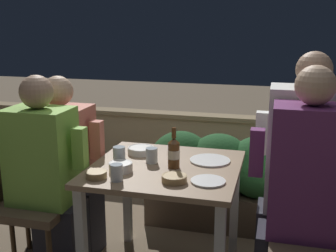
% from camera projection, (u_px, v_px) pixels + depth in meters
% --- Properties ---
extents(parapet_wall, '(9.00, 0.18, 0.63)m').
position_uv_depth(parapet_wall, '(212.00, 146.00, 4.12)').
color(parapet_wall, tan).
rests_on(parapet_wall, ground_plane).
extents(dining_table, '(0.84, 0.80, 0.71)m').
position_uv_depth(dining_table, '(165.00, 183.00, 2.42)').
color(dining_table, '#937556').
rests_on(dining_table, ground_plane).
extents(planter_hedge, '(1.06, 0.47, 0.71)m').
position_uv_depth(planter_hedge, '(219.00, 175.00, 3.14)').
color(planter_hedge, brown).
rests_on(planter_hedge, ground_plane).
extents(chair_left_near, '(0.47, 0.47, 0.85)m').
position_uv_depth(chair_left_near, '(20.00, 190.00, 2.54)').
color(chair_left_near, brown).
rests_on(chair_left_near, ground_plane).
extents(person_green_blouse, '(0.47, 0.26, 1.22)m').
position_uv_depth(person_green_blouse, '(48.00, 178.00, 2.46)').
color(person_green_blouse, '#282833').
rests_on(person_green_blouse, ground_plane).
extents(chair_left_far, '(0.47, 0.47, 0.85)m').
position_uv_depth(chair_left_far, '(41.00, 175.00, 2.79)').
color(chair_left_far, brown).
rests_on(chair_left_far, ground_plane).
extents(person_coral_top, '(0.48, 0.26, 1.19)m').
position_uv_depth(person_coral_top, '(68.00, 167.00, 2.72)').
color(person_coral_top, '#282833').
rests_on(person_coral_top, ground_plane).
extents(person_purple_stripe, '(0.47, 0.26, 1.32)m').
position_uv_depth(person_purple_stripe, '(299.00, 196.00, 2.09)').
color(person_purple_stripe, '#282833').
rests_on(person_purple_stripe, ground_plane).
extents(chair_right_far, '(0.47, 0.47, 0.85)m').
position_uv_depth(chair_right_far, '(334.00, 204.00, 2.35)').
color(chair_right_far, brown).
rests_on(chair_right_far, ground_plane).
extents(person_white_polo, '(0.50, 0.26, 1.36)m').
position_uv_depth(person_white_polo, '(300.00, 173.00, 2.36)').
color(person_white_polo, '#282833').
rests_on(person_white_polo, ground_plane).
extents(beer_bottle, '(0.07, 0.07, 0.23)m').
position_uv_depth(beer_bottle, '(174.00, 152.00, 2.35)').
color(beer_bottle, brown).
rests_on(beer_bottle, dining_table).
extents(plate_0, '(0.24, 0.24, 0.01)m').
position_uv_depth(plate_0, '(210.00, 160.00, 2.47)').
color(plate_0, white).
rests_on(plate_0, dining_table).
extents(plate_1, '(0.18, 0.18, 0.01)m').
position_uv_depth(plate_1, '(208.00, 181.00, 2.16)').
color(plate_1, white).
rests_on(plate_1, dining_table).
extents(bowl_0, '(0.13, 0.13, 0.05)m').
position_uv_depth(bowl_0, '(121.00, 166.00, 2.30)').
color(bowl_0, silver).
rests_on(bowl_0, dining_table).
extents(bowl_1, '(0.13, 0.13, 0.04)m').
position_uv_depth(bowl_1, '(174.00, 178.00, 2.15)').
color(bowl_1, tan).
rests_on(bowl_1, dining_table).
extents(bowl_2, '(0.17, 0.17, 0.04)m').
position_uv_depth(bowl_2, '(141.00, 150.00, 2.62)').
color(bowl_2, beige).
rests_on(bowl_2, dining_table).
extents(bowl_3, '(0.11, 0.11, 0.04)m').
position_uv_depth(bowl_3, '(96.00, 174.00, 2.21)').
color(bowl_3, tan).
rests_on(bowl_3, dining_table).
extents(glass_cup_0, '(0.07, 0.07, 0.09)m').
position_uv_depth(glass_cup_0, '(152.00, 155.00, 2.44)').
color(glass_cup_0, silver).
rests_on(glass_cup_0, dining_table).
extents(glass_cup_1, '(0.07, 0.07, 0.10)m').
position_uv_depth(glass_cup_1, '(119.00, 156.00, 2.41)').
color(glass_cup_1, silver).
rests_on(glass_cup_1, dining_table).
extents(glass_cup_2, '(0.07, 0.07, 0.09)m').
position_uv_depth(glass_cup_2, '(117.00, 172.00, 2.17)').
color(glass_cup_2, silver).
rests_on(glass_cup_2, dining_table).
extents(potted_plant, '(0.34, 0.34, 0.69)m').
position_uv_depth(potted_plant, '(58.00, 160.00, 3.39)').
color(potted_plant, '#B2A899').
rests_on(potted_plant, ground_plane).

